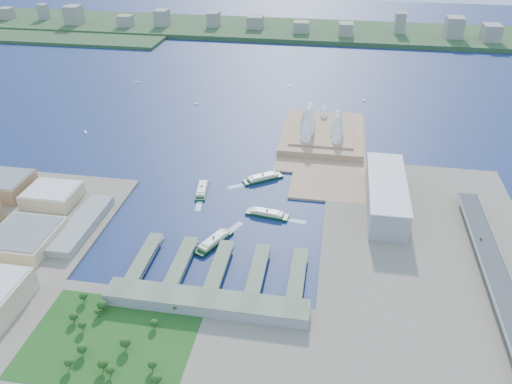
% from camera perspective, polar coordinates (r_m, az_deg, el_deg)
% --- Properties ---
extents(ground, '(3000.00, 3000.00, 0.00)m').
position_cam_1_polar(ground, '(605.65, -3.86, -4.21)').
color(ground, '#0F1D49').
rests_on(ground, ground).
extents(south_land, '(720.00, 180.00, 3.00)m').
position_cam_1_polar(south_land, '(457.11, -10.07, -19.25)').
color(south_land, gray).
rests_on(south_land, ground).
extents(east_land, '(240.00, 500.00, 3.00)m').
position_cam_1_polar(east_land, '(565.36, 19.65, -9.10)').
color(east_land, gray).
rests_on(east_land, ground).
extents(peninsula, '(135.00, 220.00, 3.00)m').
position_cam_1_polar(peninsula, '(817.01, 7.67, 5.67)').
color(peninsula, '#A77E5B').
rests_on(peninsula, ground).
extents(far_shore, '(2200.00, 260.00, 12.00)m').
position_cam_1_polar(far_shore, '(1503.54, 4.89, 17.92)').
color(far_shore, '#2D4926').
rests_on(far_shore, ground).
extents(opera_house, '(134.00, 180.00, 58.00)m').
position_cam_1_polar(opera_house, '(822.88, 7.72, 8.19)').
color(opera_house, white).
rests_on(opera_house, peninsula).
extents(toaster_building, '(45.00, 155.00, 35.00)m').
position_cam_1_polar(toaster_building, '(652.96, 14.63, -0.24)').
color(toaster_building, gray).
rests_on(toaster_building, east_land).
extents(expressway, '(26.00, 340.00, 11.85)m').
position_cam_1_polar(expressway, '(569.06, 25.91, -9.45)').
color(expressway, gray).
rests_on(expressway, east_land).
extents(ferry_wharves, '(184.00, 90.00, 9.30)m').
position_cam_1_polar(ferry_wharves, '(542.43, -4.20, -8.49)').
color(ferry_wharves, '#59664D').
rests_on(ferry_wharves, ground).
extents(terminal_building, '(200.00, 28.00, 12.00)m').
position_cam_1_polar(terminal_building, '(496.20, -5.71, -12.48)').
color(terminal_building, gray).
rests_on(terminal_building, south_land).
extents(park, '(150.00, 110.00, 16.00)m').
position_cam_1_polar(park, '(481.38, -16.43, -15.32)').
color(park, '#194714').
rests_on(park, south_land).
extents(far_skyline, '(1900.00, 140.00, 55.00)m').
position_cam_1_polar(far_skyline, '(1476.72, 4.87, 19.01)').
color(far_skyline, gray).
rests_on(far_skyline, far_shore).
extents(ferry_a, '(20.45, 53.82, 9.92)m').
position_cam_1_polar(ferry_a, '(678.75, -6.19, 0.44)').
color(ferry_a, black).
rests_on(ferry_a, ground).
extents(ferry_b, '(55.92, 44.91, 10.93)m').
position_cam_1_polar(ferry_b, '(701.27, 0.79, 1.77)').
color(ferry_b, black).
rests_on(ferry_b, ground).
extents(ferry_c, '(37.90, 57.90, 10.82)m').
position_cam_1_polar(ferry_c, '(579.10, -4.85, -5.48)').
color(ferry_c, black).
rests_on(ferry_c, ground).
extents(ferry_d, '(55.54, 21.47, 10.23)m').
position_cam_1_polar(ferry_d, '(624.60, 1.28, -2.34)').
color(ferry_d, black).
rests_on(ferry_d, ground).
extents(boat_a, '(10.19, 12.54, 2.52)m').
position_cam_1_polar(boat_a, '(894.29, -18.93, 6.52)').
color(boat_a, white).
rests_on(boat_a, ground).
extents(boat_b, '(9.91, 7.85, 2.58)m').
position_cam_1_polar(boat_b, '(971.54, -6.85, 9.97)').
color(boat_b, white).
rests_on(boat_b, ground).
extents(boat_c, '(6.77, 13.05, 2.82)m').
position_cam_1_polar(boat_c, '(1004.09, 12.23, 10.20)').
color(boat_c, white).
rests_on(boat_c, ground).
extents(boat_d, '(14.34, 6.13, 2.36)m').
position_cam_1_polar(boat_d, '(1114.28, -13.39, 12.16)').
color(boat_d, white).
rests_on(boat_d, ground).
extents(boat_e, '(4.21, 9.77, 2.32)m').
position_cam_1_polar(boat_e, '(1065.14, 3.84, 12.05)').
color(boat_e, white).
rests_on(boat_e, ground).
extents(car_c, '(2.07, 5.09, 1.48)m').
position_cam_1_polar(car_c, '(615.03, 24.33, -4.96)').
color(car_c, slate).
rests_on(car_c, expressway).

